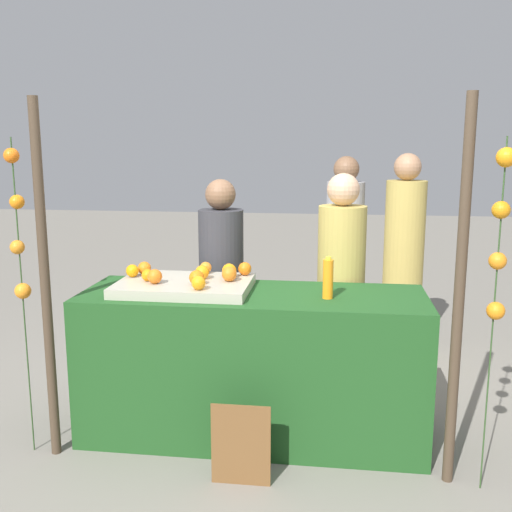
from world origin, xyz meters
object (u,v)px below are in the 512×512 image
Objects in this scene: chalkboard_sign at (241,445)px; vendor_right at (340,299)px; juice_bottle at (328,279)px; stall_counter at (253,364)px; orange_0 at (229,271)px; orange_1 at (199,283)px; vendor_left at (222,297)px.

chalkboard_sign is 1.33m from vendor_right.
vendor_right is (0.08, 0.60, -0.28)m from juice_bottle.
stall_counter is 23.04× the size of orange_0.
orange_0 reaches higher than stall_counter.
juice_bottle is at bearing 49.25° from chalkboard_sign.
juice_bottle is (0.74, 0.13, 0.02)m from orange_1.
stall_counter is at bearing 34.89° from orange_1.
juice_bottle is 0.16× the size of vendor_left.
stall_counter is 4.48× the size of chalkboard_sign.
orange_0 is 0.36× the size of juice_bottle.
vendor_right is (0.70, 0.40, -0.27)m from orange_0.
orange_1 is (-0.29, -0.20, 0.56)m from stall_counter.
stall_counter is at bearing 171.69° from juice_bottle.
orange_0 is 0.53m from vendor_left.
juice_bottle is at bearing -17.68° from orange_0.
orange_0 is 0.35m from orange_1.
orange_1 is at bearing 129.21° from chalkboard_sign.
vendor_left is (-0.30, 0.56, 0.27)m from stall_counter.
juice_bottle reaches higher than stall_counter.
chalkboard_sign is at bearing -74.43° from vendor_left.
juice_bottle is (0.62, -0.20, 0.01)m from orange_0.
juice_bottle is 0.53× the size of chalkboard_sign.
orange_1 is at bearing -109.94° from orange_0.
chalkboard_sign is (-0.44, -0.51, -0.81)m from juice_bottle.
orange_1 is at bearing -145.11° from stall_counter.
stall_counter is 1.29× the size of vendor_right.
chalkboard_sign is 0.29× the size of vendor_right.
orange_1 is 0.93m from chalkboard_sign.
vendor_left reaches higher than juice_bottle.
stall_counter is 0.81m from vendor_right.
vendor_right is at bearing 64.85° from chalkboard_sign.
stall_counter is 0.66m from orange_1.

